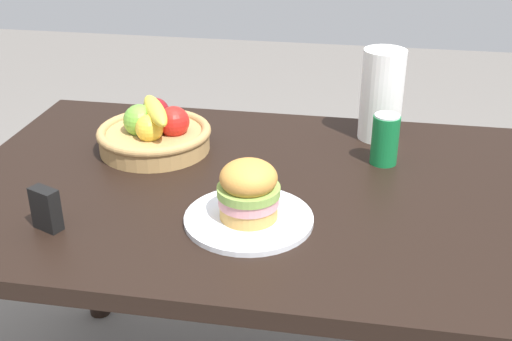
% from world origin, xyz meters
% --- Properties ---
extents(dining_table, '(1.40, 0.90, 0.75)m').
position_xyz_m(dining_table, '(0.00, 0.00, 0.65)').
color(dining_table, black).
rests_on(dining_table, ground_plane).
extents(plate, '(0.27, 0.27, 0.01)m').
position_xyz_m(plate, '(0.01, -0.17, 0.76)').
color(plate, white).
rests_on(plate, dining_table).
extents(sandwich, '(0.13, 0.13, 0.13)m').
position_xyz_m(sandwich, '(0.01, -0.17, 0.82)').
color(sandwich, tan).
rests_on(sandwich, plate).
extents(soda_can, '(0.07, 0.07, 0.13)m').
position_xyz_m(soda_can, '(0.28, 0.17, 0.81)').
color(soda_can, '#147238').
rests_on(soda_can, dining_table).
extents(fruit_basket, '(0.29, 0.29, 0.14)m').
position_xyz_m(fruit_basket, '(-0.29, 0.15, 0.80)').
color(fruit_basket, tan).
rests_on(fruit_basket, dining_table).
extents(paper_towel_roll, '(0.11, 0.11, 0.24)m').
position_xyz_m(paper_towel_roll, '(0.27, 0.32, 0.87)').
color(paper_towel_roll, white).
rests_on(paper_towel_roll, dining_table).
extents(napkin_holder, '(0.07, 0.05, 0.09)m').
position_xyz_m(napkin_holder, '(-0.39, -0.27, 0.80)').
color(napkin_holder, black).
rests_on(napkin_holder, dining_table).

